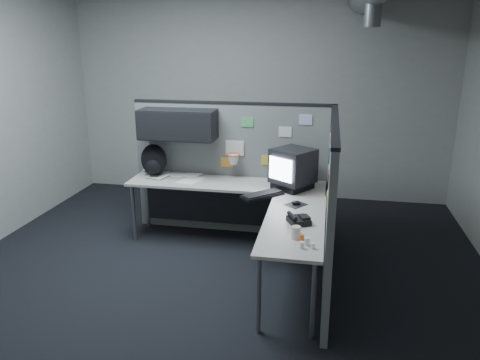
% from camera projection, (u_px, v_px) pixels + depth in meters
% --- Properties ---
extents(room, '(5.62, 5.62, 3.22)m').
position_uv_depth(room, '(274.00, 69.00, 4.03)').
color(room, black).
rests_on(room, ground).
extents(partition_back, '(2.44, 0.42, 1.63)m').
position_uv_depth(partition_back, '(218.00, 155.00, 5.65)').
color(partition_back, slate).
rests_on(partition_back, ground).
extents(partition_right, '(0.07, 2.23, 1.63)m').
position_uv_depth(partition_right, '(330.00, 204.00, 4.50)').
color(partition_right, slate).
rests_on(partition_right, ground).
extents(desk, '(2.31, 2.11, 0.73)m').
position_uv_depth(desk, '(242.00, 201.00, 5.19)').
color(desk, '#B3AAA1').
rests_on(desk, ground).
extents(monitor, '(0.55, 0.55, 0.45)m').
position_uv_depth(monitor, '(293.00, 168.00, 5.18)').
color(monitor, black).
rests_on(monitor, desk).
extents(keyboard, '(0.46, 0.46, 0.04)m').
position_uv_depth(keyboard, '(262.00, 195.00, 4.98)').
color(keyboard, black).
rests_on(keyboard, desk).
extents(mouse, '(0.25, 0.25, 0.04)m').
position_uv_depth(mouse, '(296.00, 204.00, 4.73)').
color(mouse, black).
rests_on(mouse, desk).
extents(phone, '(0.24, 0.25, 0.09)m').
position_uv_depth(phone, '(298.00, 220.00, 4.26)').
color(phone, black).
rests_on(phone, desk).
extents(bottles, '(0.14, 0.15, 0.08)m').
position_uv_depth(bottles, '(305.00, 242.00, 3.80)').
color(bottles, silver).
rests_on(bottles, desk).
extents(cup, '(0.10, 0.10, 0.11)m').
position_uv_depth(cup, '(296.00, 232.00, 3.93)').
color(cup, beige).
rests_on(cup, desk).
extents(papers, '(0.87, 0.73, 0.02)m').
position_uv_depth(papers, '(173.00, 174.00, 5.77)').
color(papers, white).
rests_on(papers, desk).
extents(backpack, '(0.34, 0.31, 0.39)m').
position_uv_depth(backpack, '(154.00, 161.00, 5.67)').
color(backpack, black).
rests_on(backpack, desk).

